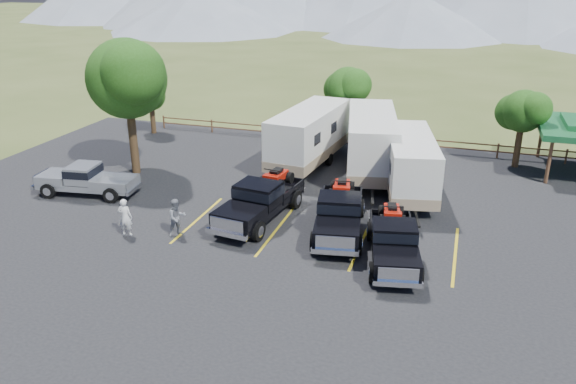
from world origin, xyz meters
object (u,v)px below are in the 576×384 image
(tree_big_nw, at_px, (126,79))
(person_a, at_px, (125,217))
(rig_right, at_px, (393,239))
(trailer_left, at_px, (309,136))
(pickup_silver, at_px, (87,179))
(rig_left, at_px, (261,199))
(rig_center, at_px, (340,212))
(trailer_center, at_px, (371,143))
(person_b, at_px, (177,217))
(trailer_right, at_px, (410,164))

(tree_big_nw, distance_m, person_a, 9.86)
(tree_big_nw, relative_size, rig_right, 1.31)
(trailer_left, xyz_separation_m, pickup_silver, (-9.89, -8.46, -0.94))
(rig_left, distance_m, rig_center, 3.92)
(trailer_center, bearing_deg, rig_left, -126.88)
(rig_center, bearing_deg, pickup_silver, 168.81)
(person_b, bearing_deg, trailer_left, 25.67)
(tree_big_nw, distance_m, person_b, 10.53)
(trailer_center, bearing_deg, rig_right, -86.16)
(rig_right, relative_size, trailer_left, 0.60)
(tree_big_nw, xyz_separation_m, rig_right, (16.04, -6.19, -4.64))
(trailer_right, relative_size, person_a, 5.13)
(trailer_center, bearing_deg, tree_big_nw, -174.39)
(person_b, bearing_deg, tree_big_nw, 83.44)
(tree_big_nw, height_order, rig_center, tree_big_nw)
(trailer_left, distance_m, trailer_center, 3.91)
(tree_big_nw, bearing_deg, trailer_right, 5.41)
(rig_right, bearing_deg, person_b, 172.48)
(trailer_right, distance_m, person_a, 14.70)
(rig_left, height_order, trailer_center, trailer_center)
(pickup_silver, bearing_deg, trailer_right, 100.60)
(rig_left, relative_size, person_a, 3.72)
(rig_right, height_order, trailer_right, trailer_right)
(trailer_center, xyz_separation_m, pickup_silver, (-13.77, -7.92, -1.01))
(trailer_center, xyz_separation_m, person_b, (-6.82, -10.89, -1.00))
(rig_center, xyz_separation_m, person_a, (-9.10, -3.28, -0.11))
(rig_right, height_order, pickup_silver, rig_right)
(trailer_center, relative_size, pickup_silver, 1.81)
(trailer_left, bearing_deg, rig_center, -59.91)
(trailer_right, bearing_deg, rig_right, -100.02)
(rig_center, bearing_deg, trailer_right, 57.52)
(rig_center, height_order, trailer_right, trailer_right)
(trailer_left, distance_m, pickup_silver, 13.05)
(tree_big_nw, bearing_deg, trailer_center, 16.86)
(rig_center, distance_m, pickup_silver, 13.83)
(tree_big_nw, bearing_deg, person_b, -46.69)
(rig_center, bearing_deg, trailer_left, 104.37)
(trailer_center, bearing_deg, pickup_silver, -161.33)
(trailer_left, bearing_deg, rig_right, -52.20)
(pickup_silver, bearing_deg, trailer_center, 112.18)
(trailer_left, xyz_separation_m, person_a, (-5.17, -12.14, -0.92))
(pickup_silver, xyz_separation_m, person_b, (6.95, -2.96, 0.01))
(rig_left, xyz_separation_m, person_b, (-2.96, -2.84, -0.15))
(rig_left, height_order, person_b, rig_left)
(rig_center, bearing_deg, rig_right, -44.69)
(trailer_left, xyz_separation_m, trailer_center, (3.88, -0.54, 0.07))
(rig_left, relative_size, trailer_center, 0.64)
(rig_right, relative_size, pickup_silver, 1.05)
(rig_left, distance_m, person_b, 4.11)
(rig_left, bearing_deg, person_a, -138.30)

